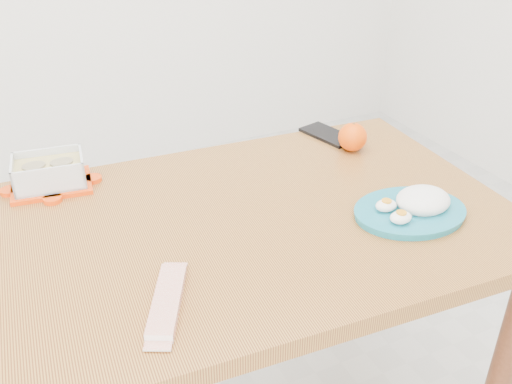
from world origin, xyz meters
name	(u,v)px	position (x,y,z in m)	size (l,w,h in m)	color
dining_table	(256,255)	(-0.08, -0.13, 0.64)	(1.17, 0.82, 0.75)	#AA7630
food_container	(49,173)	(-0.47, 0.20, 0.79)	(0.20, 0.16, 0.08)	#EE3E07
orange_fruit	(353,137)	(0.30, 0.05, 0.79)	(0.08, 0.08, 0.08)	#FF3D05
rice_plate	(414,206)	(0.23, -0.28, 0.77)	(0.28, 0.28, 0.07)	#176D81
candy_bar	(167,301)	(-0.35, -0.33, 0.76)	(0.19, 0.05, 0.02)	#B12409
smartphone	(328,135)	(0.29, 0.16, 0.75)	(0.08, 0.16, 0.01)	black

